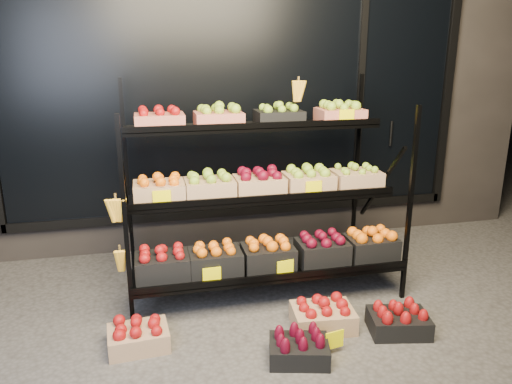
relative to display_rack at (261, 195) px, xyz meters
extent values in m
plane|color=#514F4C|center=(0.01, -0.60, -0.79)|extent=(24.00, 24.00, 0.00)
cube|color=#2D2826|center=(0.01, 2.00, 0.96)|extent=(6.00, 2.00, 3.50)
cube|color=black|center=(0.01, 0.98, 0.76)|extent=(4.20, 0.04, 2.40)
cube|color=black|center=(0.01, 0.96, -0.45)|extent=(4.30, 0.06, 0.08)
cube|color=black|center=(2.16, 0.96, 0.76)|extent=(0.08, 0.06, 2.50)
cube|color=black|center=(1.21, 0.96, 0.76)|extent=(0.06, 0.06, 2.50)
cylinder|color=black|center=(1.56, 0.93, 0.26)|extent=(0.02, 0.02, 0.25)
cube|color=black|center=(-1.01, -0.42, -0.04)|extent=(0.03, 0.03, 1.50)
cube|color=black|center=(1.04, -0.42, -0.04)|extent=(0.03, 0.03, 1.50)
cube|color=black|center=(-1.01, 0.55, 0.04)|extent=(0.03, 0.03, 1.66)
cube|color=black|center=(1.04, 0.55, 0.04)|extent=(0.03, 0.03, 1.66)
cube|color=black|center=(0.01, -0.25, -0.52)|extent=(2.05, 0.42, 0.03)
cube|color=black|center=(0.01, -0.45, -0.49)|extent=(2.05, 0.02, 0.05)
cube|color=black|center=(0.01, 0.05, -0.02)|extent=(2.05, 0.40, 0.03)
cube|color=black|center=(0.01, -0.14, 0.01)|extent=(2.05, 0.02, 0.05)
cube|color=black|center=(0.01, 0.35, 0.48)|extent=(2.05, 0.40, 0.03)
cube|color=black|center=(0.01, 0.16, 0.51)|extent=(2.05, 0.02, 0.05)
cube|color=tan|center=(-0.73, 0.35, 0.55)|extent=(0.38, 0.28, 0.11)
ellipsoid|color=#A60B15|center=(-0.73, 0.35, 0.63)|extent=(0.32, 0.24, 0.07)
cube|color=tan|center=(-0.26, 0.35, 0.55)|extent=(0.38, 0.28, 0.11)
ellipsoid|color=#91BB2E|center=(-0.26, 0.35, 0.63)|extent=(0.32, 0.24, 0.07)
cube|color=black|center=(0.23, 0.35, 0.55)|extent=(0.38, 0.28, 0.11)
ellipsoid|color=#91BB2E|center=(0.23, 0.35, 0.63)|extent=(0.32, 0.24, 0.07)
cube|color=tan|center=(0.77, 0.35, 0.55)|extent=(0.38, 0.28, 0.11)
ellipsoid|color=#91BB2E|center=(0.77, 0.35, 0.63)|extent=(0.32, 0.24, 0.07)
cube|color=tan|center=(-0.77, 0.05, 0.06)|extent=(0.38, 0.28, 0.14)
ellipsoid|color=orange|center=(-0.77, 0.05, 0.16)|extent=(0.32, 0.24, 0.07)
cube|color=tan|center=(-0.39, 0.05, 0.06)|extent=(0.38, 0.28, 0.14)
ellipsoid|color=#91BB2E|center=(-0.39, 0.05, 0.16)|extent=(0.32, 0.24, 0.07)
cube|color=tan|center=(0.00, 0.05, 0.06)|extent=(0.38, 0.28, 0.14)
ellipsoid|color=#5D0719|center=(0.00, 0.05, 0.16)|extent=(0.32, 0.24, 0.07)
cube|color=tan|center=(0.40, 0.05, 0.06)|extent=(0.38, 0.28, 0.14)
ellipsoid|color=#91BB2E|center=(0.40, 0.05, 0.16)|extent=(0.32, 0.24, 0.07)
cube|color=tan|center=(0.81, 0.05, 0.06)|extent=(0.38, 0.28, 0.14)
ellipsoid|color=#91BB2E|center=(0.81, 0.05, 0.16)|extent=(0.32, 0.24, 0.07)
cube|color=black|center=(-0.79, -0.25, -0.42)|extent=(0.38, 0.28, 0.18)
ellipsoid|color=#A60B15|center=(-0.79, -0.25, -0.30)|extent=(0.32, 0.24, 0.07)
cube|color=black|center=(-0.40, -0.25, -0.42)|extent=(0.38, 0.28, 0.18)
ellipsoid|color=orange|center=(-0.40, -0.25, -0.30)|extent=(0.32, 0.24, 0.07)
cube|color=black|center=(0.00, -0.25, -0.42)|extent=(0.38, 0.28, 0.18)
ellipsoid|color=orange|center=(0.00, -0.25, -0.30)|extent=(0.32, 0.24, 0.07)
cube|color=black|center=(0.43, -0.25, -0.42)|extent=(0.38, 0.28, 0.18)
ellipsoid|color=#5D0719|center=(0.43, -0.25, -0.30)|extent=(0.32, 0.24, 0.07)
cube|color=black|center=(0.83, -0.25, -0.42)|extent=(0.38, 0.28, 0.18)
ellipsoid|color=orange|center=(0.83, -0.25, -0.30)|extent=(0.32, 0.24, 0.07)
ellipsoid|color=yellow|center=(-1.06, -0.40, 0.17)|extent=(0.14, 0.08, 0.22)
ellipsoid|color=yellow|center=(-1.06, -0.40, -0.18)|extent=(0.14, 0.08, 0.22)
ellipsoid|color=yellow|center=(0.36, 0.25, 0.85)|extent=(0.14, 0.08, 0.22)
cube|color=#F8EB00|center=(-0.76, -0.10, 0.05)|extent=(0.13, 0.01, 0.12)
cube|color=#F8EB00|center=(0.40, -0.10, 0.05)|extent=(0.13, 0.01, 0.12)
cube|color=#F8EB00|center=(0.77, 0.20, 0.55)|extent=(0.13, 0.01, 0.12)
cube|color=#F8EB00|center=(-0.45, -0.40, -0.45)|extent=(0.13, 0.01, 0.12)
cube|color=#F8EB00|center=(0.09, -0.40, -0.45)|extent=(0.13, 0.01, 0.12)
cube|color=#F8EB00|center=(0.25, -1.00, -0.73)|extent=(0.13, 0.01, 0.12)
cube|color=tan|center=(-0.97, -0.65, -0.72)|extent=(0.40, 0.31, 0.13)
ellipsoid|color=#A60B15|center=(-0.97, -0.65, -0.63)|extent=(0.34, 0.26, 0.07)
cube|color=black|center=(0.01, -1.01, -0.72)|extent=(0.42, 0.35, 0.13)
ellipsoid|color=#5D0719|center=(0.01, -1.01, -0.63)|extent=(0.36, 0.30, 0.07)
cube|color=tan|center=(0.28, -0.69, -0.72)|extent=(0.45, 0.35, 0.14)
ellipsoid|color=#A60B15|center=(0.28, -0.69, -0.61)|extent=(0.38, 0.29, 0.07)
cube|color=black|center=(0.77, -0.86, -0.72)|extent=(0.44, 0.36, 0.13)
ellipsoid|color=#A60B15|center=(0.77, -0.86, -0.62)|extent=(0.37, 0.30, 0.07)
camera|label=1|loc=(-0.86, -3.59, 1.12)|focal=35.00mm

